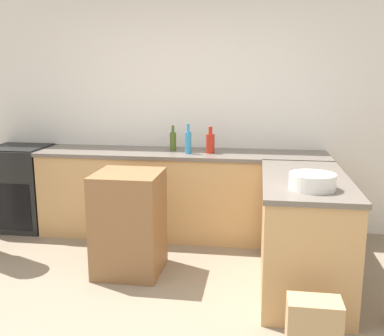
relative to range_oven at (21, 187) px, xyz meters
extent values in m
plane|color=gray|center=(1.88, -1.92, -0.47)|extent=(14.00, 14.00, 0.00)
cube|color=white|center=(1.88, 0.35, 0.88)|extent=(8.00, 0.06, 2.70)
cube|color=tan|center=(1.88, 0.00, -0.02)|extent=(3.06, 0.65, 0.89)
cube|color=#6B6056|center=(1.88, 0.00, 0.44)|extent=(3.09, 0.68, 0.04)
cube|color=tan|center=(3.08, -1.04, -0.02)|extent=(0.66, 1.44, 0.89)
cube|color=#6B6056|center=(3.08, -1.04, 0.44)|extent=(0.69, 1.47, 0.04)
cube|color=black|center=(0.00, 0.00, 0.00)|extent=(0.67, 0.65, 0.93)
cube|color=black|center=(0.00, -0.33, -0.14)|extent=(0.56, 0.01, 0.52)
cube|color=black|center=(0.00, 0.00, 0.47)|extent=(0.61, 0.59, 0.01)
cube|color=brown|center=(1.58, -1.00, -0.01)|extent=(0.57, 0.57, 0.91)
cylinder|color=white|center=(3.09, -1.43, 0.52)|extent=(0.33, 0.33, 0.12)
cylinder|color=#338CBF|center=(1.97, -0.09, 0.57)|extent=(0.07, 0.07, 0.23)
cylinder|color=#338CBF|center=(1.97, -0.09, 0.73)|extent=(0.03, 0.03, 0.09)
cylinder|color=red|center=(2.19, -0.03, 0.56)|extent=(0.09, 0.09, 0.20)
cylinder|color=red|center=(2.19, -0.03, 0.70)|extent=(0.04, 0.04, 0.08)
cylinder|color=#475B1E|center=(1.78, 0.06, 0.56)|extent=(0.07, 0.07, 0.20)
cylinder|color=#475B1E|center=(1.78, 0.06, 0.69)|extent=(0.03, 0.03, 0.08)
cube|color=tan|center=(3.06, -2.08, -0.27)|extent=(0.33, 0.20, 0.40)
camera|label=1|loc=(2.70, -4.66, 1.28)|focal=42.00mm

